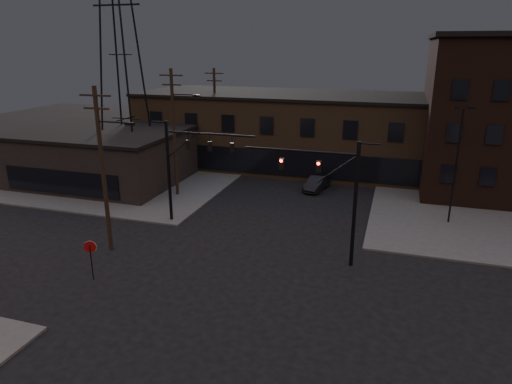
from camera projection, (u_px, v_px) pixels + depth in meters
The scene contains 15 objects.
ground at pixel (230, 283), 26.82m from camera, with size 140.00×140.00×0.00m, color black.
sidewalk_nw at pixel (120, 165), 53.06m from camera, with size 30.00×30.00×0.15m, color #474744.
building_row at pixel (318, 133), 51.02m from camera, with size 40.00×12.00×8.00m, color brown.
building_left at pixel (101, 157), 46.30m from camera, with size 16.00×12.00×5.00m, color black.
traffic_signal_near at pixel (337, 190), 27.86m from camera, with size 7.12×0.24×8.00m.
traffic_signal_far at pixel (183, 161), 34.47m from camera, with size 7.12×0.24×8.00m.
stop_sign at pixel (90, 251), 26.74m from camera, with size 0.72×0.33×2.48m.
utility_pole_near at pixel (103, 166), 29.54m from camera, with size 3.70×0.28×11.00m.
utility_pole_mid at pixel (175, 130), 40.64m from camera, with size 3.70×0.28×11.50m.
utility_pole_far at pixel (215, 115), 51.94m from camera, with size 2.20×0.28×11.00m.
transmission_tower at pixel (120, 54), 44.48m from camera, with size 7.00×7.00×25.00m, color black, non-canonical shape.
lot_light_a at pixel (457, 155), 34.13m from camera, with size 1.50×0.28×9.14m.
parked_car_lot_a at pixel (481, 194), 40.13m from camera, with size 1.65×4.09×1.39m, color black.
parked_car_lot_b at pixel (469, 191), 41.29m from camera, with size 1.64×4.03×1.17m, color #ACACAE.
car_crossing at pixel (317, 183), 43.95m from camera, with size 1.44×4.14×1.36m, color black.
Camera 1 is at (8.61, -22.33, 13.34)m, focal length 32.00 mm.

